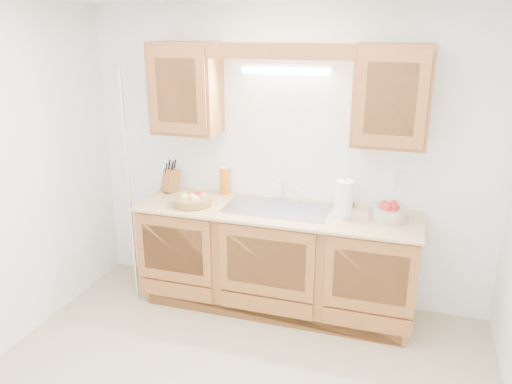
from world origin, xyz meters
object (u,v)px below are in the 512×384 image
at_px(fruit_basket, 192,200).
at_px(apple_bowl, 388,212).
at_px(knife_block, 171,180).
at_px(paper_towel, 344,199).

height_order(fruit_basket, apple_bowl, apple_bowl).
distance_m(knife_block, paper_towel, 1.58).
height_order(knife_block, paper_towel, paper_towel).
xyz_separation_m(fruit_basket, paper_towel, (1.24, 0.10, 0.10)).
bearing_deg(apple_bowl, paper_towel, -174.16).
distance_m(fruit_basket, paper_towel, 1.25).
relative_size(fruit_basket, knife_block, 1.35).
relative_size(fruit_basket, paper_towel, 1.16).
bearing_deg(apple_bowl, fruit_basket, -175.24).
height_order(knife_block, apple_bowl, knife_block).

